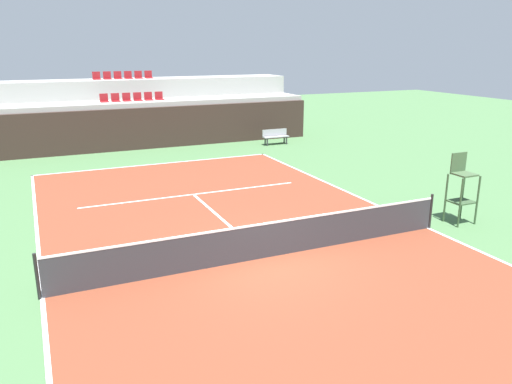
% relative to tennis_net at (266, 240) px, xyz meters
% --- Properties ---
extents(ground_plane, '(80.00, 80.00, 0.00)m').
position_rel_tennis_net_xyz_m(ground_plane, '(0.00, 0.00, -0.51)').
color(ground_plane, '#477042').
extents(court_surface, '(11.00, 24.00, 0.01)m').
position_rel_tennis_net_xyz_m(court_surface, '(0.00, 0.00, -0.50)').
color(court_surface, brown).
rests_on(court_surface, ground_plane).
extents(baseline_far, '(11.00, 0.10, 0.00)m').
position_rel_tennis_net_xyz_m(baseline_far, '(0.00, 11.95, -0.50)').
color(baseline_far, white).
rests_on(baseline_far, court_surface).
extents(sideline_left, '(0.10, 24.00, 0.00)m').
position_rel_tennis_net_xyz_m(sideline_left, '(-5.45, 0.00, -0.50)').
color(sideline_left, white).
rests_on(sideline_left, court_surface).
extents(sideline_right, '(0.10, 24.00, 0.00)m').
position_rel_tennis_net_xyz_m(sideline_right, '(5.45, 0.00, -0.50)').
color(sideline_right, white).
rests_on(sideline_right, court_surface).
extents(service_line_far, '(8.26, 0.10, 0.00)m').
position_rel_tennis_net_xyz_m(service_line_far, '(0.00, 6.40, -0.50)').
color(service_line_far, white).
rests_on(service_line_far, court_surface).
extents(centre_service_line, '(0.10, 6.40, 0.00)m').
position_rel_tennis_net_xyz_m(centre_service_line, '(0.00, 3.20, -0.50)').
color(centre_service_line, white).
rests_on(centre_service_line, court_surface).
extents(back_wall, '(19.82, 0.30, 2.20)m').
position_rel_tennis_net_xyz_m(back_wall, '(0.00, 15.88, 0.59)').
color(back_wall, '#33231E').
rests_on(back_wall, ground_plane).
extents(stands_tier_lower, '(19.82, 2.40, 2.44)m').
position_rel_tennis_net_xyz_m(stands_tier_lower, '(0.00, 17.23, 0.71)').
color(stands_tier_lower, '#9E9E99').
rests_on(stands_tier_lower, ground_plane).
extents(stands_tier_upper, '(19.82, 2.40, 3.49)m').
position_rel_tennis_net_xyz_m(stands_tier_upper, '(0.00, 19.63, 1.24)').
color(stands_tier_upper, '#9E9E99').
rests_on(stands_tier_upper, ground_plane).
extents(seating_row_lower, '(3.44, 0.44, 0.44)m').
position_rel_tennis_net_xyz_m(seating_row_lower, '(0.00, 17.32, 2.06)').
color(seating_row_lower, maroon).
rests_on(seating_row_lower, stands_tier_lower).
extents(seating_row_upper, '(3.44, 0.44, 0.44)m').
position_rel_tennis_net_xyz_m(seating_row_upper, '(0.00, 19.72, 3.11)').
color(seating_row_upper, maroon).
rests_on(seating_row_upper, stands_tier_upper).
extents(tennis_net, '(11.08, 0.08, 1.07)m').
position_rel_tennis_net_xyz_m(tennis_net, '(0.00, 0.00, 0.00)').
color(tennis_net, black).
rests_on(tennis_net, court_surface).
extents(umpire_chair, '(0.76, 0.66, 2.20)m').
position_rel_tennis_net_xyz_m(umpire_chair, '(6.70, 0.06, 0.68)').
color(umpire_chair, '#334C2D').
rests_on(umpire_chair, ground_plane).
extents(player_bench, '(1.50, 0.40, 0.85)m').
position_rel_tennis_net_xyz_m(player_bench, '(7.23, 14.14, -0.00)').
color(player_bench, '#99999E').
rests_on(player_bench, ground_plane).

